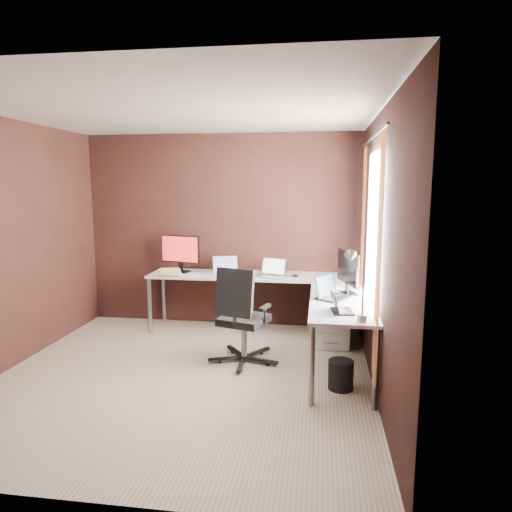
{
  "coord_description": "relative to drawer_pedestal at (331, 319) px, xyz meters",
  "views": [
    {
      "loc": [
        1.29,
        -4.06,
        1.84
      ],
      "look_at": [
        0.58,
        0.95,
        1.05
      ],
      "focal_mm": 32.0,
      "sensor_mm": 36.0,
      "label": 1
    }
  ],
  "objects": [
    {
      "name": "mouse_corner",
      "position": [
        -0.44,
        0.26,
        0.45
      ],
      "size": [
        0.1,
        0.08,
        0.04
      ],
      "primitive_type": "ellipsoid",
      "rotation": [
        0.0,
        0.0,
        0.26
      ],
      "color": "black",
      "rests_on": "desk"
    },
    {
      "name": "laptop_silver",
      "position": [
        -0.72,
        0.27,
        0.48
      ],
      "size": [
        0.39,
        0.33,
        0.22
      ],
      "rotation": [
        0.0,
        0.0,
        -0.32
      ],
      "color": "silver",
      "rests_on": "desk"
    },
    {
      "name": "monitor_left",
      "position": [
        -1.93,
        0.4,
        0.7
      ],
      "size": [
        0.54,
        0.21,
        0.47
      ],
      "rotation": [
        0.0,
        0.0,
        -0.25
      ],
      "color": "black",
      "rests_on": "desk"
    },
    {
      "name": "mouse_left",
      "position": [
        -1.93,
        0.18,
        0.45
      ],
      "size": [
        0.09,
        0.07,
        0.03
      ],
      "primitive_type": "ellipsoid",
      "rotation": [
        0.0,
        0.0,
        0.28
      ],
      "color": "black",
      "rests_on": "desk"
    },
    {
      "name": "laptop_white",
      "position": [
        -1.33,
        0.39,
        0.48
      ],
      "size": [
        0.37,
        0.31,
        0.21
      ],
      "rotation": [
        0.0,
        0.0,
        0.33
      ],
      "color": "white",
      "rests_on": "desk"
    },
    {
      "name": "drawer_pedestal",
      "position": [
        0.0,
        0.0,
        0.0
      ],
      "size": [
        0.42,
        0.5,
        0.6
      ],
      "primitive_type": "cube",
      "color": "white",
      "rests_on": "ground"
    },
    {
      "name": "laptop_black_small",
      "position": [
        0.04,
        -1.23,
        0.47
      ],
      "size": [
        0.22,
        0.28,
        0.18
      ],
      "rotation": [
        0.0,
        0.0,
        1.71
      ],
      "color": "black",
      "rests_on": "desk"
    },
    {
      "name": "room",
      "position": [
        -1.09,
        -1.08,
        0.98
      ],
      "size": [
        3.6,
        3.6,
        2.5
      ],
      "color": "#C7B19B",
      "rests_on": "ground"
    },
    {
      "name": "desk",
      "position": [
        -0.59,
        -0.11,
        0.38
      ],
      "size": [
        2.65,
        2.25,
        0.73
      ],
      "color": "white",
      "rests_on": "ground"
    },
    {
      "name": "office_chair",
      "position": [
        -0.92,
        -0.71,
        0.0
      ],
      "size": [
        0.58,
        0.6,
        1.03
      ],
      "rotation": [
        0.0,
        0.0,
        -0.3
      ],
      "color": "black",
      "rests_on": "ground"
    },
    {
      "name": "wastebasket",
      "position": [
        0.07,
        -1.2,
        -0.17
      ],
      "size": [
        0.24,
        0.24,
        0.27
      ],
      "primitive_type": "cylinder",
      "rotation": [
        0.0,
        0.0,
        -0.04
      ],
      "color": "black",
      "rests_on": "ground"
    },
    {
      "name": "laptop_black_big",
      "position": [
        -0.03,
        -0.72,
        0.48
      ],
      "size": [
        0.39,
        0.43,
        0.23
      ],
      "rotation": [
        0.0,
        0.0,
        1.03
      ],
      "color": "black",
      "rests_on": "desk"
    },
    {
      "name": "book_stack",
      "position": [
        -1.99,
        0.15,
        0.47
      ],
      "size": [
        0.28,
        0.24,
        0.08
      ],
      "rotation": [
        0.0,
        0.0,
        0.17
      ],
      "color": "#966550",
      "rests_on": "desk"
    },
    {
      "name": "desk_lamp",
      "position": [
        0.15,
        -1.44,
        0.8
      ],
      "size": [
        0.19,
        0.22,
        0.59
      ],
      "rotation": [
        0.0,
        0.0,
        0.39
      ],
      "color": "slate",
      "rests_on": "desk"
    },
    {
      "name": "monitor_right",
      "position": [
        0.15,
        -0.53,
        0.68
      ],
      "size": [
        0.21,
        0.52,
        0.44
      ],
      "rotation": [
        0.0,
        0.0,
        1.88
      ],
      "color": "black",
      "rests_on": "desk"
    }
  ]
}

